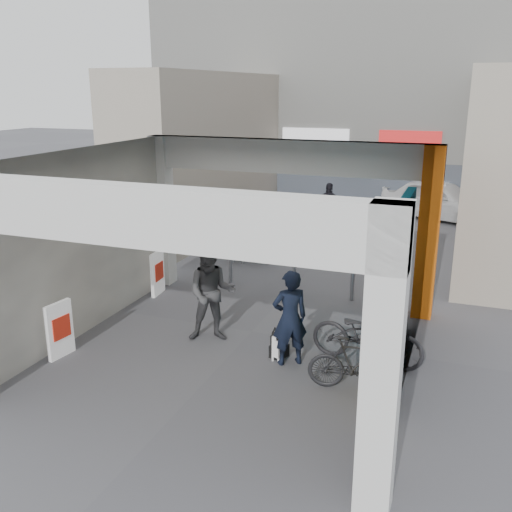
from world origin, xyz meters
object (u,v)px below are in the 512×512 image
at_px(bicycle_front, 367,335).
at_px(border_collie, 278,346).
at_px(man_back_turned, 212,293).
at_px(man_crates, 329,208).
at_px(man_with_dog, 290,318).
at_px(white_van, 440,200).
at_px(produce_stand, 263,240).
at_px(bicycle_rear, 356,364).
at_px(man_elderly, 391,280).
at_px(cafe_set, 262,249).

bearing_deg(bicycle_front, border_collie, 110.89).
relative_size(man_back_turned, bicycle_front, 0.95).
bearing_deg(man_back_turned, man_crates, 67.27).
height_order(man_crates, bicycle_front, man_crates).
distance_m(man_with_dog, bicycle_front, 1.36).
height_order(man_crates, white_van, man_crates).
height_order(produce_stand, bicycle_rear, bicycle_rear).
bearing_deg(white_van, man_elderly, -160.07).
bearing_deg(bicycle_rear, bicycle_front, -9.56).
height_order(border_collie, white_van, white_van).
distance_m(produce_stand, border_collie, 6.78).
bearing_deg(man_crates, white_van, -137.83).
relative_size(border_collie, man_back_turned, 0.33).
bearing_deg(man_elderly, bicycle_front, -71.69).
xyz_separation_m(cafe_set, bicycle_rear, (3.79, -6.12, 0.14)).
relative_size(produce_stand, bicycle_rear, 0.86).
bearing_deg(bicycle_rear, produce_stand, 20.69).
height_order(border_collie, man_crates, man_crates).
bearing_deg(man_with_dog, cafe_set, -100.18).
distance_m(produce_stand, bicycle_rear, 7.96).
xyz_separation_m(cafe_set, man_crates, (0.98, 3.70, 0.50)).
relative_size(man_with_dog, white_van, 0.40).
distance_m(border_collie, white_van, 12.56).
relative_size(bicycle_front, white_van, 0.47).
bearing_deg(man_back_turned, man_with_dog, -36.84).
bearing_deg(produce_stand, border_collie, -84.43).
bearing_deg(cafe_set, produce_stand, 106.28).
bearing_deg(white_van, produce_stand, 166.13).
bearing_deg(man_elderly, man_with_dog, -95.29).
xyz_separation_m(man_with_dog, man_crates, (-1.58, 9.33, -0.03)).
bearing_deg(man_crates, bicycle_rear, 103.88).
height_order(man_with_dog, white_van, man_with_dog).
relative_size(cafe_set, white_van, 0.34).
distance_m(man_crates, bicycle_rear, 10.22).
xyz_separation_m(bicycle_front, white_van, (0.44, 12.02, 0.20)).
height_order(man_crates, bicycle_rear, man_crates).
bearing_deg(man_elderly, man_back_turned, -121.65).
bearing_deg(cafe_set, man_back_turned, -79.92).
relative_size(border_collie, bicycle_front, 0.32).
bearing_deg(man_elderly, white_van, 107.70).
xyz_separation_m(produce_stand, man_back_turned, (1.14, -5.96, 0.59)).
bearing_deg(white_van, bicycle_rear, -159.80).
height_order(border_collie, bicycle_front, bicycle_front).
xyz_separation_m(border_collie, bicycle_rear, (1.46, -0.59, 0.20)).
relative_size(man_crates, bicycle_rear, 1.08).
bearing_deg(bicycle_rear, man_elderly, -10.68).
bearing_deg(man_with_dog, man_back_turned, -49.08).
bearing_deg(bicycle_front, produce_stand, 40.19).
bearing_deg(produce_stand, cafe_set, -90.19).
bearing_deg(border_collie, man_with_dog, -1.17).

